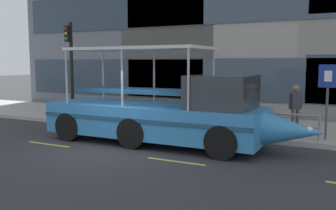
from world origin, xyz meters
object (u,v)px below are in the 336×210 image
object	(u,v)px
parking_sign	(328,89)
pedestrian_near_bow	(295,104)
pedestrian_mid_left	(202,103)
traffic_light_pole	(71,60)
duck_tour_boat	(168,114)

from	to	relation	value
parking_sign	pedestrian_near_bow	distance (m)	1.51
pedestrian_near_bow	pedestrian_mid_left	world-z (taller)	pedestrian_near_bow
traffic_light_pole	pedestrian_mid_left	bearing A→B (deg)	3.44
traffic_light_pole	pedestrian_near_bow	xyz separation A→B (m)	(9.97, 0.76, -1.61)
traffic_light_pole	duck_tour_boat	size ratio (longest dim) A/B	0.47
traffic_light_pole	parking_sign	xyz separation A→B (m)	(11.09, -0.04, -0.97)
pedestrian_near_bow	pedestrian_mid_left	distance (m)	3.56
parking_sign	duck_tour_boat	bearing A→B (deg)	-153.73
traffic_light_pole	parking_sign	size ratio (longest dim) A/B	1.76
traffic_light_pole	duck_tour_boat	world-z (taller)	traffic_light_pole
pedestrian_mid_left	traffic_light_pole	bearing A→B (deg)	-176.56
duck_tour_boat	pedestrian_near_bow	bearing A→B (deg)	40.79
pedestrian_near_bow	pedestrian_mid_left	size ratio (longest dim) A/B	1.10
traffic_light_pole	parking_sign	bearing A→B (deg)	-0.18
pedestrian_near_bow	parking_sign	bearing A→B (deg)	-35.49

